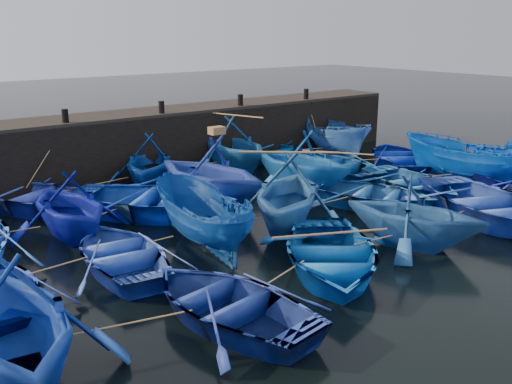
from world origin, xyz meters
TOP-DOWN VIEW (x-y plane):
  - ground at (0.00, 0.00)m, footprint 120.00×120.00m
  - quay_wall at (0.00, 10.50)m, footprint 26.00×2.50m
  - quay_top at (0.00, 10.50)m, footprint 26.00×2.50m
  - bollard_1 at (-4.00, 9.60)m, footprint 0.24×0.24m
  - bollard_2 at (0.00, 9.60)m, footprint 0.24×0.24m
  - bollard_3 at (4.00, 9.60)m, footprint 0.24×0.24m
  - bollard_4 at (8.00, 9.60)m, footprint 0.24×0.24m
  - boat_1 at (-5.84, 7.76)m, footprint 5.57×6.16m
  - boat_2 at (-1.41, 8.16)m, footprint 5.16×5.29m
  - boat_3 at (2.65, 8.27)m, footprint 4.35×4.93m
  - boat_4 at (5.24, 8.15)m, footprint 4.01×5.25m
  - boat_5 at (8.24, 7.64)m, footprint 2.86×5.16m
  - boat_7 at (-5.84, 4.51)m, footprint 3.60×4.14m
  - boat_8 at (-2.95, 4.91)m, footprint 6.80×6.93m
  - boat_9 at (-0.85, 4.67)m, footprint 5.00×5.51m
  - boat_10 at (3.02, 4.33)m, footprint 4.60×5.11m
  - boat_11 at (5.60, 4.95)m, footprint 4.07×5.23m
  - boat_12 at (8.91, 4.38)m, footprint 5.66×6.00m
  - boat_14 at (-5.63, 1.52)m, footprint 3.58×4.64m
  - boat_15 at (-3.21, 1.53)m, footprint 2.19×4.73m
  - boat_16 at (-0.25, 1.26)m, footprint 6.01×5.94m
  - boat_17 at (3.48, 1.27)m, footprint 4.85×5.56m
  - boat_18 at (5.87, 1.35)m, footprint 4.17×5.18m
  - boat_19 at (8.76, 0.98)m, footprint 3.43×5.30m
  - boat_20 at (-9.09, -1.88)m, footprint 4.30×4.80m
  - boat_21 at (-5.01, -2.42)m, footprint 3.88×4.93m
  - boat_22 at (-1.54, -1.90)m, footprint 5.83×6.10m
  - boat_23 at (1.58, -2.04)m, footprint 4.62×4.93m
  - boat_24 at (5.34, -1.99)m, footprint 6.01×6.89m
  - wooden_crate at (-0.55, 4.67)m, footprint 0.51×0.36m
  - mooring_ropes at (-0.30, 5.00)m, footprint 17.92×11.96m
  - loose_oars at (1.62, 3.15)m, footprint 9.39×12.25m

SIDE VIEW (x-z plane):
  - ground at x=0.00m, z-range 0.00..0.00m
  - boat_14 at x=-5.63m, z-range 0.00..0.89m
  - boat_21 at x=-5.01m, z-range 0.00..0.93m
  - boat_18 at x=5.87m, z-range 0.00..0.95m
  - boat_17 at x=3.48m, z-range 0.00..0.96m
  - boat_11 at x=5.60m, z-range 0.00..0.99m
  - boat_12 at x=8.91m, z-range 0.00..1.01m
  - boat_4 at x=5.24m, z-range 0.00..1.02m
  - boat_22 at x=-1.54m, z-range 0.00..1.03m
  - boat_1 at x=-5.84m, z-range 0.00..1.05m
  - boat_8 at x=-2.95m, z-range 0.00..1.18m
  - boat_24 at x=5.34m, z-range 0.00..1.19m
  - mooring_ropes at x=-0.30m, z-range -0.17..1.93m
  - boat_15 at x=-3.21m, z-range 0.00..1.77m
  - boat_5 at x=8.24m, z-range 0.00..1.88m
  - boat_19 at x=8.76m, z-range 0.00..1.92m
  - boat_23 at x=1.58m, z-range 0.00..2.08m
  - boat_7 at x=-5.84m, z-range 0.00..2.11m
  - boat_2 at x=-1.41m, z-range 0.00..2.11m
  - boat_20 at x=-9.09m, z-range 0.00..2.28m
  - boat_10 at x=3.02m, z-range 0.00..2.37m
  - boat_16 at x=-0.25m, z-range 0.00..2.40m
  - boat_3 at x=2.65m, z-range 0.00..2.43m
  - quay_wall at x=0.00m, z-range 0.00..2.50m
  - boat_9 at x=-0.85m, z-range 0.00..2.51m
  - loose_oars at x=1.62m, z-range 0.99..2.49m
  - quay_top at x=0.00m, z-range 2.50..2.62m
  - wooden_crate at x=-0.55m, z-range 2.51..2.77m
  - bollard_1 at x=-4.00m, z-range 2.62..3.12m
  - bollard_2 at x=0.00m, z-range 2.62..3.12m
  - bollard_3 at x=4.00m, z-range 2.62..3.12m
  - bollard_4 at x=8.00m, z-range 2.62..3.12m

